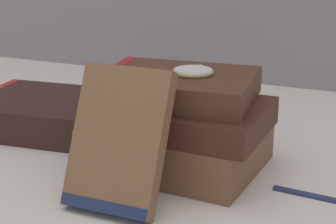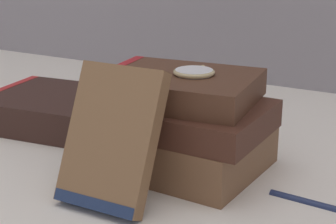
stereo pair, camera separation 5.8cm
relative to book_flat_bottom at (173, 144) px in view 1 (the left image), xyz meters
name	(u,v)px [view 1 (the left image)]	position (x,y,z in m)	size (l,w,h in m)	color
ground_plane	(186,181)	(0.03, -0.04, -0.03)	(3.00, 3.00, 0.00)	silver
book_flat_bottom	(173,144)	(0.00, 0.00, 0.00)	(0.20, 0.17, 0.05)	brown
book_flat_middle	(181,115)	(0.01, -0.01, 0.04)	(0.19, 0.14, 0.03)	#422319
book_flat_top	(173,86)	(0.00, 0.00, 0.07)	(0.19, 0.15, 0.03)	#4C2D1E
book_side_left	(44,113)	(-0.22, 0.05, 0.00)	(0.22, 0.18, 0.05)	#331E19
book_leaning_front	(118,145)	(-0.01, -0.12, 0.04)	(0.10, 0.08, 0.14)	brown
pocket_watch	(193,71)	(0.02, 0.00, 0.09)	(0.05, 0.05, 0.01)	silver
reading_glasses	(205,128)	(-0.01, 0.13, -0.02)	(0.10, 0.07, 0.00)	#4C3828
fountain_pen	(333,198)	(0.19, -0.03, -0.02)	(0.13, 0.02, 0.01)	#1E284C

